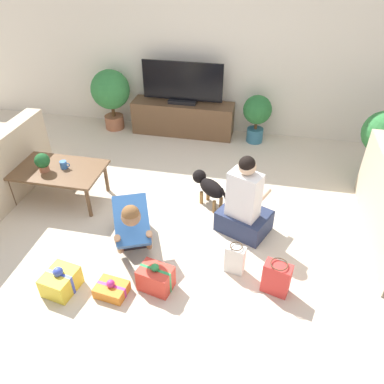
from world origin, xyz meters
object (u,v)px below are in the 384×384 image
person_kneeling (132,223)px  person_sitting (244,206)px  dog (208,186)px  gift_bag_b (235,259)px  coffee_table (56,172)px  potted_plant_back_right (257,114)px  mug (64,165)px  potted_plant_corner_right (384,135)px  tv (182,85)px  potted_plant_back_left (111,92)px  tv_console (183,118)px  gift_box_a (156,278)px  gift_bag_a (276,278)px  tabletop_plant (42,162)px  gift_box_c (112,289)px  gift_box_b (61,281)px

person_kneeling → person_sitting: (1.06, 0.49, 0.01)m
dog → gift_bag_b: 1.09m
coffee_table → potted_plant_back_right: 2.93m
mug → gift_bag_b: bearing=-20.4°
coffee_table → potted_plant_corner_right: potted_plant_corner_right is taller
dog → gift_bag_b: size_ratio=1.44×
tv → person_sitting: tv is taller
potted_plant_back_left → dog: bearing=-42.8°
potted_plant_back_left → person_kneeling: size_ratio=1.17×
tv_console → gift_bag_b: tv_console is taller
person_kneeling → person_sitting: 1.17m
gift_bag_b → person_kneeling: bearing=174.0°
gift_box_a → gift_bag_b: bearing=27.2°
tv_console → potted_plant_back_left: size_ratio=1.65×
potted_plant_back_left → gift_bag_b: potted_plant_back_left is taller
potted_plant_corner_right → gift_bag_b: (-1.58, -2.04, -0.44)m
person_kneeling → mug: (-1.05, 0.67, 0.15)m
gift_bag_b → tv: bearing=112.4°
tv → gift_bag_a: 3.34m
potted_plant_corner_right → gift_bag_a: size_ratio=2.57×
gift_bag_b → tabletop_plant: bearing=163.5°
coffee_table → tv: size_ratio=0.91×
tv_console → gift_box_c: tv_console is taller
person_sitting → gift_box_a: (-0.70, -0.95, -0.21)m
tv_console → gift_box_b: (-0.38, -3.29, -0.15)m
potted_plant_back_right → gift_bag_a: (0.39, -2.86, -0.29)m
tv_console → potted_plant_back_right: 1.15m
person_sitting → dog: person_sitting is taller
gift_bag_a → tabletop_plant: 2.82m
tv → person_kneeling: 2.68m
gift_box_c → potted_plant_corner_right: bearing=44.0°
coffee_table → gift_box_c: coffee_table is taller
potted_plant_corner_right → dog: size_ratio=1.91×
tv → mug: 2.21m
person_kneeling → gift_box_c: size_ratio=2.70×
tv_console → gift_box_b: tv_console is taller
tv → coffee_table: bearing=-117.8°
tv → tabletop_plant: size_ratio=5.41×
potted_plant_corner_right → gift_bag_a: 2.55m
person_sitting → dog: 0.61m
potted_plant_back_right → potted_plant_back_left: bearing=180.0°
coffee_table → person_kneeling: (1.14, -0.64, -0.06)m
gift_box_a → mug: (-1.41, 1.13, 0.35)m
tv_console → tv: tv is taller
person_sitting → potted_plant_back_right: bearing=-65.8°
person_sitting → tabletop_plant: 2.31m
potted_plant_back_right → potted_plant_back_left: size_ratio=0.77×
potted_plant_back_left → tabletop_plant: (-0.02, -2.02, -0.06)m
tv_console → potted_plant_corner_right: size_ratio=1.74×
tv_console → mug: 2.20m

